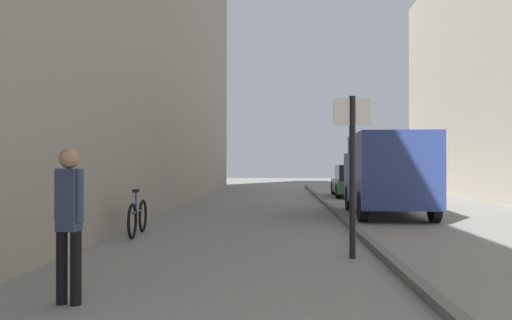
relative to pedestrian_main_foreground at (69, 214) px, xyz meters
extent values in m
plane|color=gray|center=(2.35, 7.75, -0.97)|extent=(80.00, 80.00, 0.00)
cube|color=#615F5B|center=(3.93, 7.75, -0.91)|extent=(0.16, 40.00, 0.12)
cylinder|color=black|center=(-0.08, 0.01, -0.58)|extent=(0.12, 0.12, 0.79)
cylinder|color=black|center=(0.08, -0.01, -0.58)|extent=(0.12, 0.12, 0.79)
cube|color=#2D3851|center=(0.00, 0.00, 0.16)|extent=(0.24, 0.22, 0.67)
cylinder|color=#2D3851|center=(-0.12, 0.02, 0.21)|extent=(0.09, 0.09, 0.57)
cylinder|color=#2D3851|center=(0.12, -0.02, 0.21)|extent=(0.09, 0.09, 0.57)
sphere|color=#9E755B|center=(0.00, 0.00, 0.60)|extent=(0.22, 0.22, 0.22)
cube|color=navy|center=(5.36, 9.03, 0.38)|extent=(2.14, 3.59, 2.01)
cube|color=navy|center=(5.44, 11.48, 0.12)|extent=(2.07, 1.43, 1.51)
cube|color=black|center=(5.46, 11.96, 0.46)|extent=(1.71, 0.09, 0.66)
cylinder|color=black|center=(4.52, 11.37, -0.57)|extent=(0.25, 0.81, 0.80)
cylinder|color=black|center=(6.35, 11.31, -0.57)|extent=(0.25, 0.81, 0.80)
cylinder|color=black|center=(4.41, 8.00, -0.57)|extent=(0.25, 0.81, 0.80)
cylinder|color=black|center=(6.24, 7.94, -0.57)|extent=(0.25, 0.81, 0.80)
cube|color=#335138|center=(5.63, 18.18, -0.48)|extent=(1.94, 4.26, 0.55)
cube|color=black|center=(5.63, 18.18, 0.14)|extent=(1.60, 2.57, 0.68)
cylinder|color=black|center=(4.86, 19.63, -0.65)|extent=(0.22, 0.65, 0.64)
cylinder|color=black|center=(6.50, 19.58, -0.65)|extent=(0.22, 0.65, 0.64)
cylinder|color=black|center=(4.76, 16.78, -0.65)|extent=(0.22, 0.65, 0.64)
cylinder|color=black|center=(6.40, 16.72, -0.65)|extent=(0.22, 0.65, 0.64)
cylinder|color=black|center=(3.43, 2.83, 0.33)|extent=(0.10, 0.10, 2.60)
cube|color=white|center=(3.43, 2.83, 1.38)|extent=(0.60, 0.10, 0.44)
torus|color=black|center=(-0.77, 5.75, -0.61)|extent=(0.11, 0.72, 0.72)
torus|color=black|center=(-0.70, 4.70, -0.61)|extent=(0.11, 0.72, 0.72)
cylinder|color=navy|center=(-0.73, 5.23, -0.46)|extent=(0.12, 0.95, 0.05)
cylinder|color=navy|center=(-0.72, 5.04, -0.24)|extent=(0.04, 0.04, 0.40)
cube|color=black|center=(-0.72, 5.04, -0.02)|extent=(0.12, 0.25, 0.06)
camera|label=1|loc=(2.28, -5.37, 0.55)|focal=35.70mm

